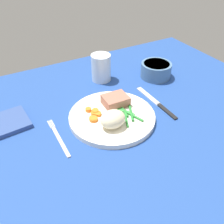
% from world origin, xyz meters
% --- Properties ---
extents(dining_table, '(1.20, 0.90, 0.02)m').
position_xyz_m(dining_table, '(0.00, 0.00, 0.01)').
color(dining_table, '#234793').
rests_on(dining_table, ground).
extents(dinner_plate, '(0.26, 0.26, 0.02)m').
position_xyz_m(dinner_plate, '(-0.01, 0.01, 0.03)').
color(dinner_plate, white).
rests_on(dinner_plate, dining_table).
extents(meat_portion, '(0.08, 0.07, 0.03)m').
position_xyz_m(meat_portion, '(0.03, 0.05, 0.05)').
color(meat_portion, '#A86B56').
rests_on(meat_portion, dinner_plate).
extents(mashed_potatoes, '(0.07, 0.06, 0.05)m').
position_xyz_m(mashed_potatoes, '(-0.03, -0.04, 0.06)').
color(mashed_potatoes, beige).
rests_on(mashed_potatoes, dinner_plate).
extents(carrot_slices, '(0.05, 0.07, 0.01)m').
position_xyz_m(carrot_slices, '(-0.06, 0.03, 0.04)').
color(carrot_slices, orange).
rests_on(carrot_slices, dinner_plate).
extents(green_beans, '(0.07, 0.10, 0.01)m').
position_xyz_m(green_beans, '(0.03, -0.02, 0.04)').
color(green_beans, '#2D8C38').
rests_on(green_beans, dinner_plate).
extents(fork, '(0.01, 0.17, 0.00)m').
position_xyz_m(fork, '(-0.18, 0.00, 0.02)').
color(fork, silver).
rests_on(fork, dining_table).
extents(knife, '(0.02, 0.21, 0.01)m').
position_xyz_m(knife, '(0.16, 0.00, 0.02)').
color(knife, black).
rests_on(knife, dining_table).
extents(water_glass, '(0.07, 0.07, 0.10)m').
position_xyz_m(water_glass, '(0.07, 0.24, 0.06)').
color(water_glass, silver).
rests_on(water_glass, dining_table).
extents(salad_bowl, '(0.12, 0.12, 0.06)m').
position_xyz_m(salad_bowl, '(0.27, 0.15, 0.05)').
color(salad_bowl, '#4C7299').
rests_on(salad_bowl, dining_table).
extents(napkin, '(0.12, 0.12, 0.01)m').
position_xyz_m(napkin, '(-0.29, 0.13, 0.03)').
color(napkin, '#334C8C').
rests_on(napkin, dining_table).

